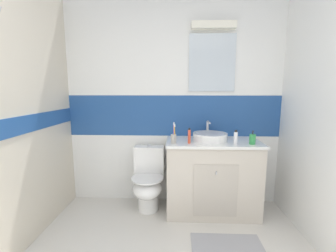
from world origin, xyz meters
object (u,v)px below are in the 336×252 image
at_px(toilet, 148,181).
at_px(deodorant_spray_can, 236,138).
at_px(toothbrush_cup, 174,138).
at_px(toothpaste_tube_upright, 189,136).
at_px(soap_dispenser, 252,139).
at_px(sink_basin, 210,136).

bearing_deg(toilet, deodorant_spray_can, -11.44).
height_order(toothbrush_cup, toothpaste_tube_upright, toothbrush_cup).
height_order(toilet, deodorant_spray_can, deodorant_spray_can).
height_order(toilet, soap_dispenser, soap_dispenser).
height_order(soap_dispenser, toothpaste_tube_upright, toothpaste_tube_upright).
relative_size(toilet, soap_dispenser, 5.12).
distance_m(soap_dispenser, deodorant_spray_can, 0.18).
distance_m(toilet, toothbrush_cup, 0.65).
relative_size(soap_dispenser, toothpaste_tube_upright, 0.89).
bearing_deg(deodorant_spray_can, soap_dispenser, 5.54).
xyz_separation_m(sink_basin, toilet, (-0.71, 0.02, -0.55)).
bearing_deg(toilet, toothbrush_cup, -27.46).
xyz_separation_m(toothbrush_cup, toothpaste_tube_upright, (0.17, -0.00, 0.02)).
bearing_deg(toilet, toothpaste_tube_upright, -18.85).
bearing_deg(sink_basin, toilet, 178.06).
bearing_deg(toothbrush_cup, soap_dispenser, -1.22).
bearing_deg(toothpaste_tube_upright, deodorant_spray_can, -3.82).
relative_size(toothbrush_cup, deodorant_spray_can, 1.46).
distance_m(sink_basin, toilet, 0.90).
xyz_separation_m(toothpaste_tube_upright, deodorant_spray_can, (0.48, -0.03, -0.01)).
xyz_separation_m(sink_basin, soap_dispenser, (0.42, -0.15, 0.01)).
bearing_deg(toothpaste_tube_upright, sink_basin, 29.77).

